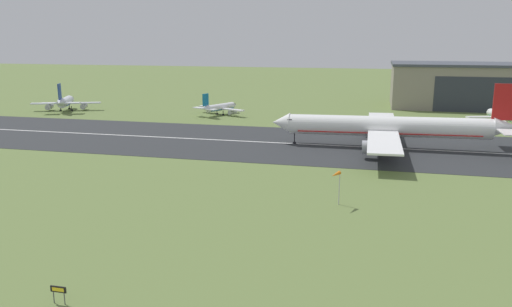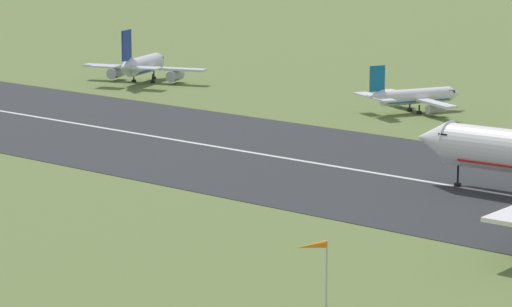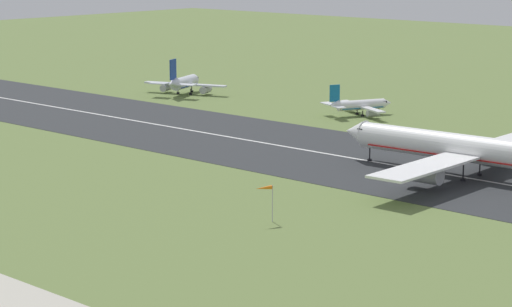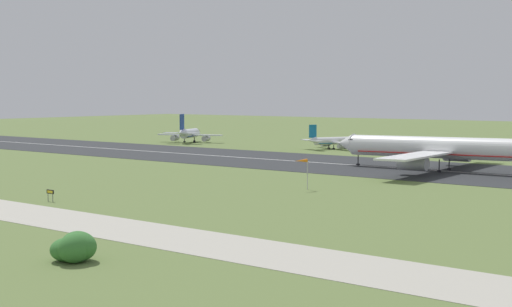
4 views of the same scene
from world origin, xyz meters
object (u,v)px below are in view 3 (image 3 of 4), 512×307
(airplane_parked_west, at_px, (360,105))
(windsock_pole, at_px, (264,190))
(airplane_parked_centre, at_px, (184,83))
(airplane_landing, at_px, (477,151))

(airplane_parked_west, bearing_deg, windsock_pole, -62.09)
(airplane_parked_west, height_order, airplane_parked_centre, airplane_parked_centre)
(windsock_pole, bearing_deg, airplane_parked_centre, 141.08)
(airplane_landing, relative_size, airplane_parked_west, 3.09)
(airplane_landing, bearing_deg, airplane_parked_centre, 161.53)
(airplane_parked_west, bearing_deg, airplane_parked_centre, -176.44)
(airplane_landing, relative_size, windsock_pole, 10.20)
(airplane_landing, bearing_deg, airplane_parked_west, 143.27)
(airplane_parked_west, distance_m, windsock_pole, 96.13)
(airplane_landing, height_order, windsock_pole, airplane_landing)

